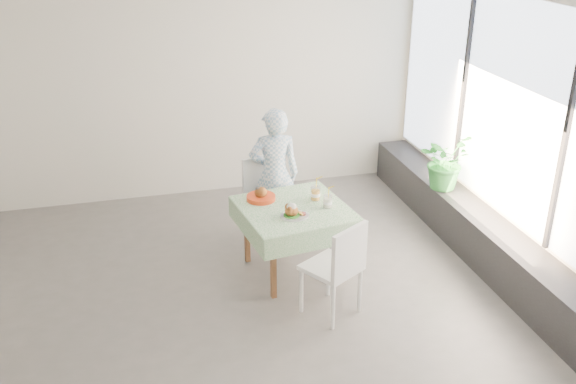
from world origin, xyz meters
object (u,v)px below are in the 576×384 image
object	(u,v)px
chair_far	(268,214)
chair_near	(332,285)
cafe_table	(294,232)
diner	(274,175)
main_dish	(293,213)
juice_cup_orange	(316,194)
potted_plant	(445,161)

from	to	relation	value
chair_far	chair_near	world-z (taller)	chair_near
cafe_table	chair_far	bearing A→B (deg)	95.81
chair_near	diner	world-z (taller)	diner
main_dish	juice_cup_orange	xyz separation A→B (m)	(0.33, 0.33, 0.02)
cafe_table	chair_far	size ratio (longest dim) A/B	1.25
potted_plant	chair_far	bearing A→B (deg)	173.53
chair_far	potted_plant	xyz separation A→B (m)	(2.05, -0.23, 0.54)
cafe_table	chair_near	world-z (taller)	chair_near
cafe_table	potted_plant	xyz separation A→B (m)	(1.96, 0.58, 0.37)
juice_cup_orange	diner	bearing A→B (deg)	111.85
diner	cafe_table	bearing A→B (deg)	96.29
juice_cup_orange	chair_near	bearing A→B (deg)	-96.92
main_dish	cafe_table	bearing A→B (deg)	72.39
juice_cup_orange	main_dish	bearing A→B (deg)	-134.92
main_dish	juice_cup_orange	distance (m)	0.47
chair_near	diner	xyz separation A→B (m)	(-0.16, 1.61, 0.48)
chair_far	main_dish	world-z (taller)	chair_far
potted_plant	cafe_table	bearing A→B (deg)	-163.58
chair_near	main_dish	bearing A→B (deg)	109.58
chair_far	diner	world-z (taller)	diner
cafe_table	chair_far	xyz separation A→B (m)	(-0.08, 0.81, -0.17)
cafe_table	potted_plant	size ratio (longest dim) A/B	1.77
diner	juice_cup_orange	bearing A→B (deg)	117.37
chair_near	potted_plant	bearing A→B (deg)	37.47
cafe_table	diner	xyz separation A→B (m)	(-0.01, 0.80, 0.31)
chair_near	diner	size ratio (longest dim) A/B	0.62
chair_far	main_dish	distance (m)	1.14
chair_far	potted_plant	world-z (taller)	potted_plant
chair_far	diner	size ratio (longest dim) A/B	0.61
main_dish	juice_cup_orange	size ratio (longest dim) A/B	0.98
chair_far	chair_near	bearing A→B (deg)	-81.89
chair_far	potted_plant	distance (m)	2.13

